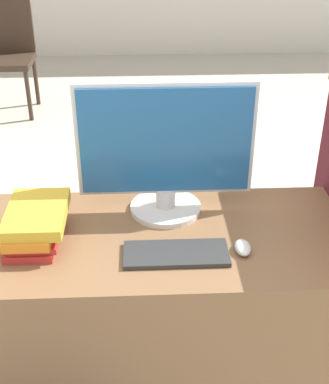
{
  "coord_description": "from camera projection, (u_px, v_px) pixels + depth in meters",
  "views": [
    {
      "loc": [
        -0.05,
        -1.17,
        1.76
      ],
      "look_at": [
        0.01,
        0.27,
        0.92
      ],
      "focal_mm": 50.0,
      "sensor_mm": 36.0,
      "label": 1
    }
  ],
  "objects": [
    {
      "name": "desk",
      "position": [
        161.0,
        318.0,
        1.96
      ],
      "size": [
        1.28,
        0.6,
        0.74
      ],
      "color": "brown",
      "rests_on": "ground_plane"
    },
    {
      "name": "monitor",
      "position": [
        166.0,
        151.0,
        1.8
      ],
      "size": [
        0.6,
        0.25,
        0.47
      ],
      "color": "silver",
      "rests_on": "desk"
    },
    {
      "name": "keyboard",
      "position": [
        176.0,
        254.0,
        1.68
      ],
      "size": [
        0.33,
        0.14,
        0.02
      ],
      "color": "#2D2D2D",
      "rests_on": "desk"
    },
    {
      "name": "mouse",
      "position": [
        243.0,
        248.0,
        1.69
      ],
      "size": [
        0.05,
        0.08,
        0.03
      ],
      "color": "silver",
      "rests_on": "desk"
    },
    {
      "name": "book_stack",
      "position": [
        35.0,
        224.0,
        1.72
      ],
      "size": [
        0.19,
        0.28,
        0.12
      ],
      "color": "#B72D28",
      "rests_on": "desk"
    },
    {
      "name": "far_chair",
      "position": [
        7.0,
        48.0,
        4.52
      ],
      "size": [
        0.44,
        0.44,
        0.97
      ],
      "rotation": [
        0.0,
        0.0,
        1.0
      ],
      "color": "#38281E",
      "rests_on": "ground_plane"
    }
  ]
}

